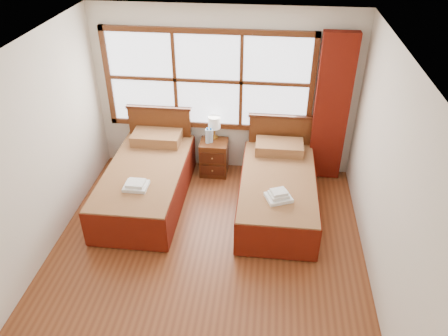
# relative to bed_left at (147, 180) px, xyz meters

# --- Properties ---
(floor) EXTENTS (4.50, 4.50, 0.00)m
(floor) POSITION_rel_bed_left_xyz_m (1.03, -1.20, -0.33)
(floor) COLOR brown
(floor) RESTS_ON ground
(ceiling) EXTENTS (4.50, 4.50, 0.00)m
(ceiling) POSITION_rel_bed_left_xyz_m (1.03, -1.20, 2.27)
(ceiling) COLOR white
(ceiling) RESTS_ON wall_back
(wall_back) EXTENTS (4.00, 0.00, 4.00)m
(wall_back) POSITION_rel_bed_left_xyz_m (1.03, 1.05, 0.97)
(wall_back) COLOR silver
(wall_back) RESTS_ON floor
(wall_left) EXTENTS (0.00, 4.50, 4.50)m
(wall_left) POSITION_rel_bed_left_xyz_m (-0.97, -1.20, 0.97)
(wall_left) COLOR silver
(wall_left) RESTS_ON floor
(wall_right) EXTENTS (0.00, 4.50, 4.50)m
(wall_right) POSITION_rel_bed_left_xyz_m (3.03, -1.20, 0.97)
(wall_right) COLOR silver
(wall_right) RESTS_ON floor
(window) EXTENTS (3.16, 0.06, 1.56)m
(window) POSITION_rel_bed_left_xyz_m (0.78, 1.02, 1.17)
(window) COLOR white
(window) RESTS_ON wall_back
(curtain) EXTENTS (0.50, 0.16, 2.30)m
(curtain) POSITION_rel_bed_left_xyz_m (2.63, 0.91, 0.84)
(curtain) COLOR #68150A
(curtain) RESTS_ON wall_back
(bed_left) EXTENTS (1.10, 2.12, 1.07)m
(bed_left) POSITION_rel_bed_left_xyz_m (0.00, 0.00, 0.00)
(bed_left) COLOR #421C0D
(bed_left) RESTS_ON floor
(bed_right) EXTENTS (1.05, 2.07, 1.02)m
(bed_right) POSITION_rel_bed_left_xyz_m (1.90, 0.00, -0.01)
(bed_right) COLOR #421C0D
(bed_right) RESTS_ON floor
(nightstand) EXTENTS (0.43, 0.43, 0.57)m
(nightstand) POSITION_rel_bed_left_xyz_m (0.88, 0.80, -0.04)
(nightstand) COLOR #562912
(nightstand) RESTS_ON floor
(towels_left) EXTENTS (0.31, 0.28, 0.09)m
(towels_left) POSITION_rel_bed_left_xyz_m (0.02, -0.53, 0.28)
(towels_left) COLOR white
(towels_left) RESTS_ON bed_left
(towels_right) EXTENTS (0.39, 0.37, 0.13)m
(towels_right) POSITION_rel_bed_left_xyz_m (1.90, -0.54, 0.27)
(towels_right) COLOR white
(towels_right) RESTS_ON bed_right
(lamp) EXTENTS (0.19, 0.19, 0.37)m
(lamp) POSITION_rel_bed_left_xyz_m (0.88, 0.93, 0.51)
(lamp) COLOR gold
(lamp) RESTS_ON nightstand
(bottle_near) EXTENTS (0.07, 0.07, 0.26)m
(bottle_near) POSITION_rel_bed_left_xyz_m (0.79, 0.77, 0.37)
(bottle_near) COLOR #C0E0F8
(bottle_near) RESTS_ON nightstand
(bottle_far) EXTENTS (0.07, 0.07, 0.25)m
(bottle_far) POSITION_rel_bed_left_xyz_m (0.84, 0.79, 0.36)
(bottle_far) COLOR #C0E0F8
(bottle_far) RESTS_ON nightstand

